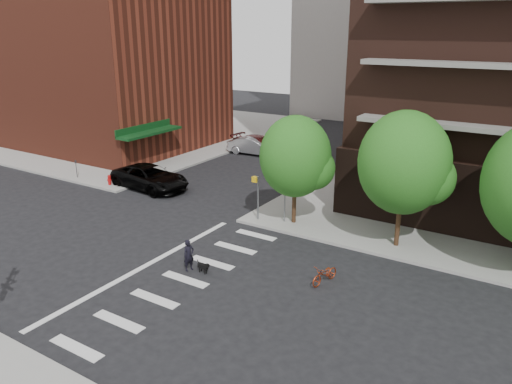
# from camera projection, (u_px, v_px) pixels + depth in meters

# --- Properties ---
(ground) EXTENTS (120.00, 120.00, 0.00)m
(ground) POSITION_uv_depth(u_px,v_px,m) (137.00, 264.00, 24.09)
(ground) COLOR black
(ground) RESTS_ON ground
(sidewalk_nw) EXTENTS (31.00, 33.00, 0.15)m
(sidewalk_nw) POSITION_uv_depth(u_px,v_px,m) (131.00, 129.00, 55.34)
(sidewalk_nw) COLOR gray
(sidewalk_nw) RESTS_ON ground
(crosswalk) EXTENTS (3.85, 13.00, 0.01)m
(crosswalk) POSITION_uv_depth(u_px,v_px,m) (172.00, 275.00, 22.97)
(crosswalk) COLOR silver
(crosswalk) RESTS_ON ground
(midrise_nw) EXTENTS (21.40, 15.50, 20.00)m
(midrise_nw) POSITION_uv_depth(u_px,v_px,m) (98.00, 35.00, 46.48)
(midrise_nw) COLOR maroon
(midrise_nw) RESTS_ON sidewalk_nw
(tree_a) EXTENTS (4.00, 4.00, 5.90)m
(tree_a) POSITION_uv_depth(u_px,v_px,m) (295.00, 157.00, 27.61)
(tree_a) COLOR #301E11
(tree_a) RESTS_ON sidewalk_ne
(tree_b) EXTENTS (4.50, 4.50, 6.65)m
(tree_b) POSITION_uv_depth(u_px,v_px,m) (404.00, 163.00, 24.42)
(tree_b) COLOR #301E11
(tree_b) RESTS_ON sidewalk_ne
(pedestrian_signal) EXTENTS (2.18, 0.67, 2.60)m
(pedestrian_signal) POSITION_uv_depth(u_px,v_px,m) (264.00, 192.00, 28.69)
(pedestrian_signal) COLOR slate
(pedestrian_signal) RESTS_ON sidewalk_ne
(fire_hydrant) EXTENTS (0.24, 0.24, 0.73)m
(fire_hydrant) POSITION_uv_depth(u_px,v_px,m) (109.00, 179.00, 35.49)
(fire_hydrant) COLOR #A50C0C
(fire_hydrant) RESTS_ON sidewalk_nw
(parking_meter) EXTENTS (0.10, 0.08, 1.32)m
(parking_meter) POSITION_uv_depth(u_px,v_px,m) (76.00, 167.00, 37.14)
(parking_meter) COLOR black
(parking_meter) RESTS_ON sidewalk_nw
(parked_car_black) EXTENTS (3.26, 6.19, 1.66)m
(parked_car_black) POSITION_uv_depth(u_px,v_px,m) (150.00, 177.00, 34.99)
(parked_car_black) COLOR black
(parked_car_black) RESTS_ON ground
(parked_car_maroon) EXTENTS (2.60, 5.62, 1.59)m
(parked_car_maroon) POSITION_uv_depth(u_px,v_px,m) (260.00, 145.00, 44.79)
(parked_car_maroon) COLOR #471312
(parked_car_maroon) RESTS_ON ground
(parked_car_silver) EXTENTS (2.13, 4.89, 1.56)m
(parked_car_silver) POSITION_uv_depth(u_px,v_px,m) (254.00, 146.00, 44.48)
(parked_car_silver) COLOR #A2A4A9
(parked_car_silver) RESTS_ON ground
(scooter) EXTENTS (0.93, 1.75, 0.88)m
(scooter) POSITION_uv_depth(u_px,v_px,m) (325.00, 274.00, 22.14)
(scooter) COLOR #A03316
(scooter) RESTS_ON ground
(dog_walker) EXTENTS (0.64, 0.51, 1.53)m
(dog_walker) POSITION_uv_depth(u_px,v_px,m) (189.00, 255.00, 23.22)
(dog_walker) COLOR black
(dog_walker) RESTS_ON ground
(dog) EXTENTS (0.64, 0.22, 0.54)m
(dog) POSITION_uv_depth(u_px,v_px,m) (203.00, 266.00, 23.08)
(dog) COLOR black
(dog) RESTS_ON ground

